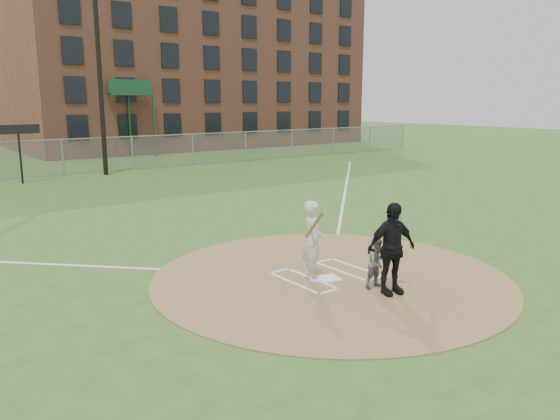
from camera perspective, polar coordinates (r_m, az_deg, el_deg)
ground at (r=13.05m, az=5.30°, el=-7.01°), size 140.00×140.00×0.00m
dirt_circle at (r=13.04m, az=5.30°, el=-6.97°), size 8.40×8.40×0.02m
home_plate at (r=12.83m, az=5.08°, el=-7.15°), size 0.60×0.60×0.03m
foul_line_first at (r=25.43m, az=6.84°, el=2.05°), size 17.04×17.04×0.01m
catcher at (r=12.29m, az=10.17°, el=-5.43°), size 0.59×0.48×1.14m
umpire at (r=11.85m, az=11.56°, el=-3.96°), size 1.25×0.72×2.00m
batters_boxes at (r=13.14m, az=4.86°, el=-6.74°), size 2.08×1.88×0.01m
batter_at_plate at (r=12.49m, az=3.46°, el=-3.24°), size 0.76×1.11×1.87m
outfield_fence at (r=32.40m, az=-21.76°, el=5.14°), size 56.08×0.08×2.03m
brick_warehouse at (r=53.14m, az=-9.74°, el=14.93°), size 30.00×17.17×15.00m
light_pole at (r=31.98m, az=-18.46°, el=15.34°), size 1.20×0.30×12.22m
scoreboard_sign at (r=29.98m, az=-25.67°, el=7.01°), size 2.00×0.10×2.93m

